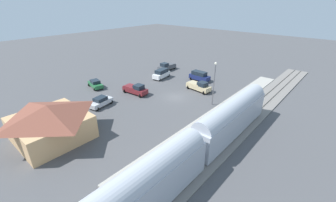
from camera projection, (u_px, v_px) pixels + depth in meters
ground_plane at (176, 97)px, 43.34m from camera, size 200.00×200.00×0.00m
railway_track at (243, 120)px, 34.98m from camera, size 4.80×70.00×0.30m
platform at (221, 112)px, 37.34m from camera, size 3.20×46.00×0.30m
passenger_train at (196, 144)px, 24.55m from camera, size 2.93×34.21×4.98m
station_building at (50, 122)px, 29.55m from camera, size 9.82×9.45×5.04m
pedestrian_on_platform at (199, 124)px, 31.57m from camera, size 0.36×0.36×1.71m
suv_navy at (199, 76)px, 51.70m from camera, size 4.94×2.48×2.22m
sedan_silver at (101, 102)px, 39.39m from camera, size 2.62×4.76×1.74m
pickup_charcoal at (167, 67)px, 59.33m from camera, size 2.15×5.47×2.14m
pickup_tan at (199, 86)px, 46.00m from camera, size 5.57×2.91×2.14m
pickup_maroon at (136, 89)px, 44.44m from camera, size 5.56×2.87×2.14m
suv_white at (161, 74)px, 53.28m from camera, size 2.60×5.12×2.22m
sedan_green at (95, 84)px, 47.62m from camera, size 4.77×2.91×1.74m
light_pole_near_platform at (214, 79)px, 38.16m from camera, size 0.44×0.44×7.97m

